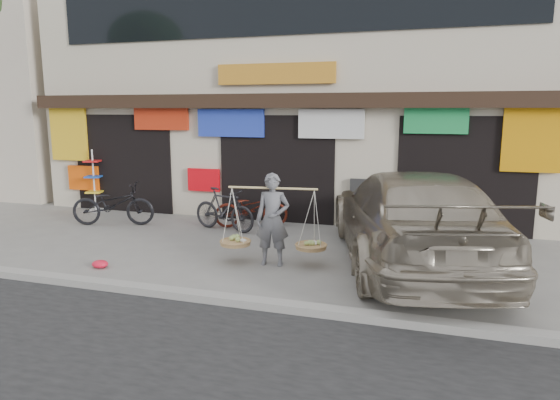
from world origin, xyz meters
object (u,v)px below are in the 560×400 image
(bike_0, at_px, (113,204))
(bike_2, at_px, (251,208))
(suv, at_px, (411,218))
(street_vendor, at_px, (273,223))
(bike_1, at_px, (224,209))
(display_rack, at_px, (94,186))

(bike_0, distance_m, bike_2, 3.45)
(bike_0, xyz_separation_m, suv, (7.20, -1.07, 0.35))
(street_vendor, xyz_separation_m, bike_1, (-1.92, 2.17, -0.28))
(suv, relative_size, display_rack, 3.72)
(bike_2, xyz_separation_m, suv, (3.85, -1.89, 0.41))
(display_rack, bearing_deg, street_vendor, -26.99)
(bike_0, bearing_deg, display_rack, 31.75)
(street_vendor, distance_m, bike_0, 5.15)
(suv, distance_m, display_rack, 9.11)
(street_vendor, relative_size, display_rack, 1.13)
(bike_0, height_order, suv, suv)
(bike_1, height_order, suv, suv)
(street_vendor, height_order, display_rack, display_rack)
(bike_0, relative_size, bike_1, 1.19)
(bike_1, height_order, display_rack, display_rack)
(bike_1, bearing_deg, suv, -93.33)
(street_vendor, xyz_separation_m, bike_2, (-1.44, 2.70, -0.32))
(bike_1, distance_m, display_rack, 4.57)
(suv, bearing_deg, display_rack, -30.65)
(bike_1, distance_m, bike_2, 0.72)
(street_vendor, distance_m, bike_2, 3.08)
(suv, bearing_deg, bike_2, -41.29)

